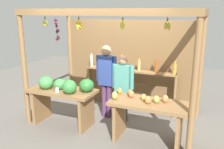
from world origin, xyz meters
The scene contains 7 objects.
ground_plane centered at (0.00, 0.00, 0.00)m, with size 12.00×12.00×0.00m, color slate.
market_stall centered at (0.00, 0.42, 1.38)m, with size 3.46×1.86×2.40m.
fruit_counter_left centered at (-0.87, -0.67, 0.72)m, with size 1.44×0.67×1.06m.
fruit_counter_right centered at (0.90, -0.65, 0.59)m, with size 1.40×0.64×0.93m.
bottle_shelf_unit centered at (0.13, 0.66, 0.80)m, with size 2.22×0.22×1.34m.
vendor_man centered at (-0.23, 0.04, 0.99)m, with size 0.48×0.22×1.64m.
vendor_woman centered at (0.18, 0.00, 0.87)m, with size 0.48×0.20×1.46m.
Camera 1 is at (1.88, -4.64, 2.36)m, focal length 38.80 mm.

